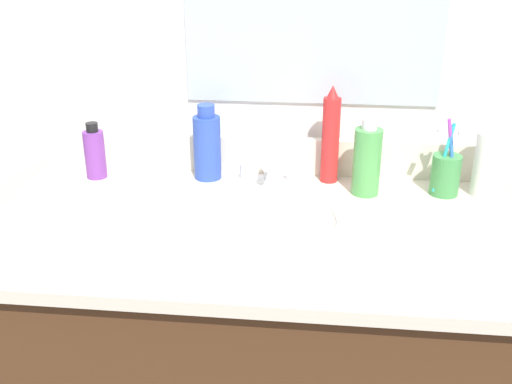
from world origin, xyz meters
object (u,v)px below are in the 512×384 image
(bottle_cream_purple, at_px, (95,153))
(cup_green, at_px, (446,173))
(faucet, at_px, (269,174))
(soap_bar, at_px, (141,177))
(bottle_lotion_white, at_px, (489,162))
(bottle_shampoo_blue, at_px, (207,145))
(bottle_spray_red, at_px, (331,137))
(bottle_toner_green, at_px, (367,160))

(bottle_cream_purple, distance_m, cup_green, 0.82)
(bottle_cream_purple, xyz_separation_m, cup_green, (0.82, -0.02, -0.01))
(faucet, bearing_deg, soap_bar, -177.28)
(bottle_lotion_white, distance_m, bottle_cream_purple, 0.91)
(bottle_lotion_white, xyz_separation_m, bottle_shampoo_blue, (-0.64, 0.03, 0.00))
(bottle_cream_purple, height_order, bottle_shampoo_blue, bottle_shampoo_blue)
(bottle_lotion_white, height_order, bottle_spray_red, bottle_spray_red)
(faucet, height_order, bottle_toner_green, bottle_toner_green)
(faucet, bearing_deg, bottle_spray_red, 15.93)
(bottle_toner_green, distance_m, cup_green, 0.18)
(bottle_cream_purple, bearing_deg, bottle_lotion_white, -0.54)
(bottle_lotion_white, distance_m, bottle_toner_green, 0.27)
(bottle_toner_green, bearing_deg, bottle_spray_red, 140.79)
(bottle_toner_green, bearing_deg, faucet, 173.11)
(bottle_lotion_white, bearing_deg, bottle_toner_green, -175.32)
(bottle_spray_red, bearing_deg, faucet, -164.07)
(bottle_spray_red, relative_size, bottle_shampoo_blue, 1.28)
(faucet, bearing_deg, bottle_cream_purple, 179.48)
(bottle_lotion_white, relative_size, bottle_cream_purple, 1.30)
(bottle_toner_green, bearing_deg, soap_bar, 178.64)
(faucet, xyz_separation_m, bottle_cream_purple, (-0.42, 0.00, 0.03))
(faucet, distance_m, cup_green, 0.40)
(bottle_spray_red, relative_size, bottle_toner_green, 1.33)
(faucet, distance_m, bottle_toner_green, 0.23)
(bottle_toner_green, distance_m, soap_bar, 0.53)
(bottle_spray_red, xyz_separation_m, bottle_shampoo_blue, (-0.29, -0.01, -0.03))
(faucet, bearing_deg, cup_green, -1.69)
(faucet, height_order, bottle_lotion_white, bottle_lotion_white)
(bottle_spray_red, bearing_deg, bottle_shampoo_blue, -177.76)
(bottle_cream_purple, distance_m, bottle_shampoo_blue, 0.27)
(bottle_shampoo_blue, bearing_deg, bottle_toner_green, -8.49)
(bottle_cream_purple, bearing_deg, bottle_toner_green, -2.74)
(bottle_lotion_white, bearing_deg, cup_green, -175.61)
(bottle_spray_red, distance_m, bottle_shampoo_blue, 0.29)
(bottle_shampoo_blue, bearing_deg, faucet, -10.84)
(bottle_cream_purple, bearing_deg, bottle_shampoo_blue, 5.28)
(bottle_cream_purple, distance_m, soap_bar, 0.13)
(bottle_cream_purple, relative_size, bottle_shampoo_blue, 0.75)
(faucet, bearing_deg, bottle_toner_green, -6.89)
(bottle_spray_red, bearing_deg, bottle_lotion_white, -7.24)
(soap_bar, bearing_deg, faucet, 2.72)
(faucet, distance_m, bottle_shampoo_blue, 0.16)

